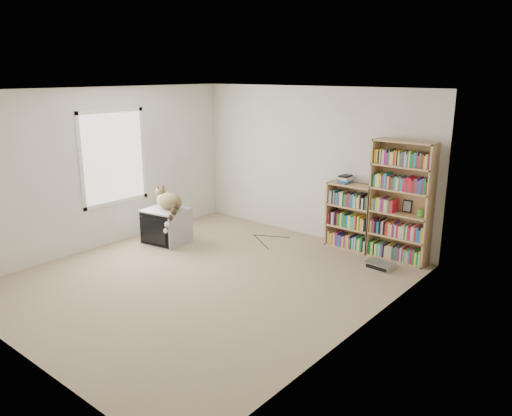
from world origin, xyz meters
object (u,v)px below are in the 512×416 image
Objects in this scene: bookcase_short at (351,219)px; dvd_player at (380,265)px; cat at (169,204)px; crt_tv at (167,226)px; bookcase_tall at (401,204)px.

bookcase_short is 2.70× the size of dvd_player.
crt_tv is at bearing -173.77° from cat.
crt_tv is 1.90× the size of dvd_player.
bookcase_short reaches higher than crt_tv.
cat reaches higher than crt_tv.
dvd_player is (3.21, 1.21, -0.24)m from crt_tv.
bookcase_tall reaches higher than dvd_player.
bookcase_tall is 0.94m from dvd_player.
dvd_player is (0.77, -0.49, -0.44)m from bookcase_short.
crt_tv is 2.98m from bookcase_short.
bookcase_tall is 1.72× the size of bookcase_short.
bookcase_short reaches higher than dvd_player.
crt_tv is at bearing -145.19° from bookcase_short.
bookcase_short is 1.01m from dvd_player.
cat is at bearing -6.64° from crt_tv.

